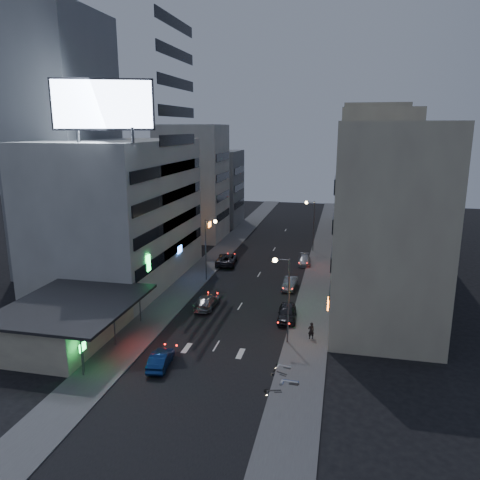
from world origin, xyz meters
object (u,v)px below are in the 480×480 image
(parked_car_left, at_px, (227,259))
(scooter_silver_a, at_px, (299,375))
(road_car_blue, at_px, (161,359))
(scooter_silver_b, at_px, (292,361))
(parked_car_right_near, at_px, (287,313))
(parked_car_right_mid, at_px, (290,283))
(scooter_black_b, at_px, (288,369))
(road_car_silver, at_px, (207,301))
(person, at_px, (311,331))
(scooter_blue, at_px, (300,375))
(parked_car_right_far, at_px, (304,260))
(scooter_black_a, at_px, (281,384))

(parked_car_left, height_order, scooter_silver_a, parked_car_left)
(road_car_blue, bearing_deg, scooter_silver_b, -175.39)
(parked_car_right_near, bearing_deg, parked_car_right_mid, 90.82)
(scooter_black_b, height_order, scooter_silver_b, scooter_silver_b)
(parked_car_right_near, xyz_separation_m, road_car_silver, (-9.12, 1.54, -0.07))
(scooter_silver_b, bearing_deg, parked_car_left, 35.05)
(road_car_blue, relative_size, person, 2.49)
(road_car_blue, distance_m, scooter_blue, 11.58)
(parked_car_right_far, height_order, scooter_silver_b, parked_car_right_far)
(parked_car_right_far, bearing_deg, road_car_blue, -110.15)
(parked_car_right_far, distance_m, scooter_silver_a, 33.09)
(person, bearing_deg, scooter_silver_a, 62.37)
(parked_car_right_far, relative_size, person, 2.66)
(scooter_black_a, distance_m, scooter_black_b, 2.35)
(parked_car_right_far, xyz_separation_m, scooter_blue, (2.47, -32.91, 0.09))
(person, relative_size, scooter_black_b, 1.02)
(parked_car_left, height_order, road_car_silver, parked_car_left)
(parked_car_right_mid, bearing_deg, parked_car_right_far, 88.27)
(parked_car_right_near, relative_size, parked_car_right_far, 1.06)
(road_car_silver, bearing_deg, scooter_silver_b, 133.57)
(parked_car_right_far, height_order, person, person)
(scooter_black_a, bearing_deg, scooter_black_b, -21.42)
(parked_car_right_near, distance_m, scooter_silver_b, 9.99)
(parked_car_right_far, bearing_deg, parked_car_right_mid, -98.97)
(parked_car_left, distance_m, road_car_silver, 16.92)
(road_car_blue, distance_m, scooter_silver_b, 10.94)
(road_car_blue, distance_m, scooter_black_a, 10.43)
(parked_car_right_near, distance_m, road_car_blue, 15.06)
(parked_car_right_near, relative_size, person, 2.82)
(road_car_silver, bearing_deg, road_car_blue, 90.35)
(parked_car_right_mid, height_order, scooter_blue, parked_car_right_mid)
(road_car_blue, relative_size, scooter_silver_b, 2.38)
(person, distance_m, scooter_silver_a, 7.99)
(scooter_black_a, bearing_deg, road_car_blue, 65.90)
(parked_car_right_mid, height_order, parked_car_right_far, parked_car_right_mid)
(scooter_black_b, bearing_deg, parked_car_left, 45.09)
(scooter_silver_a, bearing_deg, scooter_silver_b, 21.60)
(road_car_blue, relative_size, road_car_silver, 0.83)
(parked_car_left, relative_size, road_car_blue, 1.42)
(parked_car_right_far, height_order, scooter_black_b, parked_car_right_far)
(scooter_black_a, distance_m, scooter_silver_b, 3.66)
(parked_car_right_mid, distance_m, scooter_silver_b, 19.81)
(road_car_silver, height_order, scooter_blue, road_car_silver)
(scooter_black_b, distance_m, scooter_silver_b, 1.31)
(parked_car_left, relative_size, scooter_black_a, 3.55)
(parked_car_right_mid, xyz_separation_m, road_car_silver, (-8.29, -8.26, 0.03))
(person, xyz_separation_m, scooter_silver_b, (-1.15, -5.70, -0.30))
(parked_car_right_near, height_order, parked_car_right_far, parked_car_right_near)
(road_car_silver, xyz_separation_m, scooter_blue, (11.60, -13.59, 0.01))
(scooter_silver_a, distance_m, scooter_blue, 0.11)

